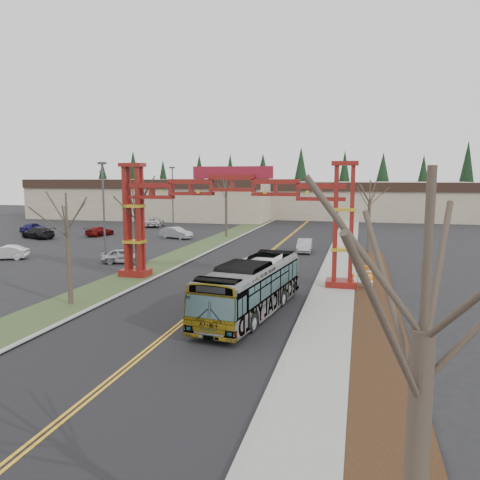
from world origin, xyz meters
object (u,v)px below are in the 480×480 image
(barrel_north, at_px, (368,273))
(silver_sedan, at_px, (305,246))
(bare_tree_median_near, at_px, (67,226))
(bare_tree_median_mid, at_px, (136,210))
(parked_car_mid_b, at_px, (33,228))
(light_pole_near, at_px, (103,200))
(barrel_mid, at_px, (353,280))
(parked_car_near_a, at_px, (124,256))
(parked_car_mid_a, at_px, (100,231))
(bare_tree_median_far, at_px, (226,190))
(retail_building_east, at_px, (365,200))
(parked_car_near_b, at_px, (6,253))
(parked_car_far_a, at_px, (176,233))
(bare_tree_right_near, at_px, (423,333))
(retail_building_west, at_px, (160,198))
(barrel_south, at_px, (369,283))
(light_pole_far, at_px, (173,192))
(bare_tree_right_far, at_px, (370,200))
(light_pole_mid, at_px, (103,196))
(gateway_arch, at_px, (233,202))
(transit_bus, at_px, (251,288))
(parked_car_far_c, at_px, (38,233))
(street_sign, at_px, (358,282))

(barrel_north, bearing_deg, silver_sedan, 117.18)
(bare_tree_median_near, xyz_separation_m, bare_tree_median_mid, (0.00, 8.98, 0.41))
(parked_car_mid_b, bearing_deg, light_pole_near, 142.35)
(silver_sedan, xyz_separation_m, barrel_mid, (5.20, -14.94, -0.23))
(parked_car_near_a, xyz_separation_m, bare_tree_median_mid, (3.73, -4.67, 4.61))
(parked_car_mid_a, relative_size, bare_tree_median_far, 0.52)
(retail_building_east, height_order, parked_car_near_b, retail_building_east)
(parked_car_far_a, bearing_deg, bare_tree_right_near, -135.75)
(parked_car_far_a, bearing_deg, silver_sedan, -93.86)
(parked_car_far_a, distance_m, light_pole_near, 13.39)
(retail_building_west, height_order, bare_tree_median_far, bare_tree_median_far)
(parked_car_mid_a, distance_m, bare_tree_median_far, 18.03)
(parked_car_mid_b, height_order, barrel_south, parked_car_mid_b)
(bare_tree_right_near, xyz_separation_m, light_pole_far, (-30.37, 64.06, -0.10))
(silver_sedan, distance_m, barrel_north, 13.74)
(parked_car_far_a, bearing_deg, parked_car_mid_b, 105.78)
(retail_building_east, xyz_separation_m, bare_tree_right_far, (0.00, -45.17, 2.01))
(light_pole_far, bearing_deg, parked_car_mid_b, -139.14)
(silver_sedan, relative_size, barrel_south, 4.18)
(light_pole_mid, bearing_deg, parked_car_near_b, -78.76)
(retail_building_east, height_order, barrel_north, retail_building_east)
(retail_building_east, bearing_deg, barrel_north, -90.18)
(retail_building_west, bearing_deg, parked_car_mid_b, -101.66)
(light_pole_near, xyz_separation_m, light_pole_mid, (-12.05, 20.18, -0.36))
(barrel_north, bearing_deg, gateway_arch, -160.58)
(parked_car_near_a, bearing_deg, retail_building_east, -35.40)
(retail_building_east, xyz_separation_m, light_pole_far, (-30.37, -24.39, 2.02))
(transit_bus, bearing_deg, barrel_south, 56.79)
(silver_sedan, distance_m, bare_tree_median_far, 16.35)
(barrel_north, bearing_deg, light_pole_mid, 144.79)
(gateway_arch, xyz_separation_m, retail_building_east, (10.00, 61.95, -2.47))
(transit_bus, height_order, bare_tree_median_near, bare_tree_median_near)
(barrel_mid, bearing_deg, light_pole_far, 128.34)
(parked_car_mid_a, height_order, barrel_mid, parked_car_mid_a)
(light_pole_mid, bearing_deg, gateway_arch, -46.78)
(retail_building_east, bearing_deg, light_pole_mid, -141.43)
(parked_car_mid_a, height_order, light_pole_near, light_pole_near)
(bare_tree_median_far, xyz_separation_m, barrel_north, (17.82, -22.44, -5.63))
(transit_bus, xyz_separation_m, light_pole_near, (-20.17, 18.49, 3.87))
(parked_car_near_b, xyz_separation_m, light_pole_mid, (-5.33, 26.80, 4.42))
(gateway_arch, bearing_deg, silver_sedan, 77.27)
(parked_car_mid_a, bearing_deg, parked_car_near_a, 138.82)
(parked_car_near_b, bearing_deg, parked_car_mid_b, -168.35)
(retail_building_east, distance_m, parked_car_far_c, 59.98)
(light_pole_far, height_order, barrel_north, light_pole_far)
(street_sign, relative_size, barrel_south, 2.09)
(parked_car_mid_b, xyz_separation_m, bare_tree_right_near, (46.21, -50.36, 4.90))
(light_pole_mid, bearing_deg, bare_tree_median_far, -13.28)
(parked_car_mid_a, xyz_separation_m, parked_car_mid_b, (-11.31, 1.01, 0.09))
(silver_sedan, distance_m, light_pole_near, 21.62)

